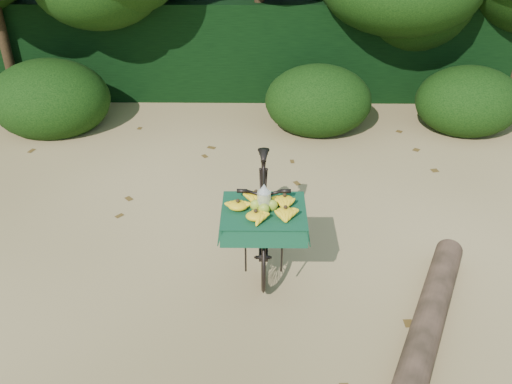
{
  "coord_description": "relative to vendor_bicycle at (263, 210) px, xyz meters",
  "views": [
    {
      "loc": [
        0.56,
        -4.21,
        3.95
      ],
      "look_at": [
        0.5,
        0.66,
        0.94
      ],
      "focal_mm": 38.0,
      "sensor_mm": 36.0,
      "label": 1
    }
  ],
  "objects": [
    {
      "name": "leaf_litter",
      "position": [
        -0.58,
        -0.19,
        -0.6
      ],
      "size": [
        7.0,
        7.3,
        0.01
      ],
      "primitive_type": null,
      "color": "#553B16",
      "rests_on": "ground"
    },
    {
      "name": "bush_clumps",
      "position": [
        -0.08,
        3.46,
        -0.15
      ],
      "size": [
        8.8,
        1.7,
        0.9
      ],
      "primitive_type": null,
      "color": "black",
      "rests_on": "ground"
    },
    {
      "name": "vendor_bicycle",
      "position": [
        0.0,
        0.0,
        0.0
      ],
      "size": [
        0.84,
        1.94,
        1.18
      ],
      "rotation": [
        0.0,
        0.0,
        0.0
      ],
      "color": "black",
      "rests_on": "ground"
    },
    {
      "name": "ground",
      "position": [
        -0.58,
        -0.84,
        -0.6
      ],
      "size": [
        80.0,
        80.0,
        0.0
      ],
      "primitive_type": "plane",
      "color": "tan",
      "rests_on": "ground"
    },
    {
      "name": "hedge_backdrop",
      "position": [
        -0.58,
        5.46,
        0.3
      ],
      "size": [
        26.0,
        1.8,
        1.8
      ],
      "primitive_type": "cube",
      "color": "black",
      "rests_on": "ground"
    },
    {
      "name": "fallen_log",
      "position": [
        1.27,
        -1.95,
        -0.46
      ],
      "size": [
        1.99,
        3.79,
        0.29
      ],
      "primitive_type": "cylinder",
      "rotation": [
        1.57,
        0.0,
        -0.44
      ],
      "color": "brown",
      "rests_on": "ground"
    }
  ]
}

